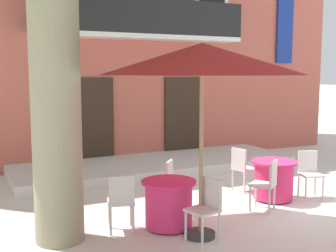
{
  "coord_description": "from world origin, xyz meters",
  "views": [
    {
      "loc": [
        -5.26,
        -5.71,
        2.44
      ],
      "look_at": [
        -1.28,
        2.45,
        1.3
      ],
      "focal_mm": 45.99,
      "sensor_mm": 36.0,
      "label": 1
    }
  ],
  "objects_px": {
    "cafe_table_near_tree": "(169,204)",
    "cafe_chair_near_tree_2": "(175,183)",
    "cafe_chair_near_tree_1": "(206,205)",
    "cafe_chair_middle_1": "(309,171)",
    "cafe_table_middle": "(273,180)",
    "cafe_chair_middle_0": "(267,182)",
    "cafe_umbrella": "(202,60)",
    "cafe_chair_near_tree_0": "(121,199)",
    "cafe_chair_middle_2": "(242,166)"
  },
  "relations": [
    {
      "from": "cafe_chair_near_tree_0",
      "to": "cafe_table_near_tree",
      "type": "bearing_deg",
      "value": -9.17
    },
    {
      "from": "cafe_chair_middle_0",
      "to": "cafe_chair_middle_1",
      "type": "height_order",
      "value": "same"
    },
    {
      "from": "cafe_chair_near_tree_2",
      "to": "cafe_chair_middle_0",
      "type": "height_order",
      "value": "same"
    },
    {
      "from": "cafe_table_middle",
      "to": "cafe_chair_middle_0",
      "type": "bearing_deg",
      "value": -138.33
    },
    {
      "from": "cafe_chair_middle_1",
      "to": "cafe_chair_middle_0",
      "type": "bearing_deg",
      "value": -166.11
    },
    {
      "from": "cafe_table_near_tree",
      "to": "cafe_umbrella",
      "type": "height_order",
      "value": "cafe_umbrella"
    },
    {
      "from": "cafe_chair_middle_1",
      "to": "cafe_chair_near_tree_2",
      "type": "bearing_deg",
      "value": 173.2
    },
    {
      "from": "cafe_chair_near_tree_0",
      "to": "cafe_chair_middle_2",
      "type": "bearing_deg",
      "value": 19.74
    },
    {
      "from": "cafe_table_near_tree",
      "to": "cafe_chair_middle_1",
      "type": "height_order",
      "value": "cafe_chair_middle_1"
    },
    {
      "from": "cafe_chair_near_tree_0",
      "to": "cafe_chair_near_tree_1",
      "type": "height_order",
      "value": "same"
    },
    {
      "from": "cafe_table_middle",
      "to": "cafe_chair_middle_1",
      "type": "relative_size",
      "value": 0.95
    },
    {
      "from": "cafe_chair_near_tree_1",
      "to": "cafe_table_middle",
      "type": "relative_size",
      "value": 1.05
    },
    {
      "from": "cafe_chair_middle_0",
      "to": "cafe_umbrella",
      "type": "distance_m",
      "value": 2.71
    },
    {
      "from": "cafe_table_near_tree",
      "to": "cafe_chair_near_tree_2",
      "type": "xyz_separation_m",
      "value": [
        0.42,
        0.62,
        0.14
      ]
    },
    {
      "from": "cafe_table_near_tree",
      "to": "cafe_chair_middle_1",
      "type": "bearing_deg",
      "value": 5.22
    },
    {
      "from": "cafe_table_middle",
      "to": "cafe_chair_middle_2",
      "type": "height_order",
      "value": "cafe_chair_middle_2"
    },
    {
      "from": "cafe_chair_near_tree_2",
      "to": "cafe_chair_middle_0",
      "type": "distance_m",
      "value": 1.62
    },
    {
      "from": "cafe_chair_middle_1",
      "to": "cafe_chair_middle_2",
      "type": "height_order",
      "value": "same"
    },
    {
      "from": "cafe_chair_middle_1",
      "to": "cafe_umbrella",
      "type": "distance_m",
      "value": 3.71
    },
    {
      "from": "cafe_chair_near_tree_2",
      "to": "cafe_chair_middle_1",
      "type": "bearing_deg",
      "value": -6.8
    },
    {
      "from": "cafe_table_middle",
      "to": "cafe_chair_middle_0",
      "type": "distance_m",
      "value": 0.77
    },
    {
      "from": "cafe_chair_near_tree_0",
      "to": "cafe_umbrella",
      "type": "bearing_deg",
      "value": -34.19
    },
    {
      "from": "cafe_chair_near_tree_2",
      "to": "cafe_table_middle",
      "type": "distance_m",
      "value": 2.05
    },
    {
      "from": "cafe_chair_middle_0",
      "to": "cafe_chair_middle_2",
      "type": "bearing_deg",
      "value": 74.02
    },
    {
      "from": "cafe_table_near_tree",
      "to": "cafe_chair_near_tree_1",
      "type": "height_order",
      "value": "cafe_chair_near_tree_1"
    },
    {
      "from": "cafe_chair_near_tree_0",
      "to": "cafe_chair_near_tree_2",
      "type": "height_order",
      "value": "same"
    },
    {
      "from": "cafe_table_near_tree",
      "to": "cafe_chair_middle_1",
      "type": "distance_m",
      "value": 3.22
    },
    {
      "from": "cafe_chair_near_tree_1",
      "to": "cafe_chair_near_tree_2",
      "type": "xyz_separation_m",
      "value": [
        0.17,
        1.33,
        0.0
      ]
    },
    {
      "from": "cafe_chair_near_tree_1",
      "to": "cafe_umbrella",
      "type": "height_order",
      "value": "cafe_umbrella"
    },
    {
      "from": "cafe_umbrella",
      "to": "cafe_chair_middle_1",
      "type": "bearing_deg",
      "value": 16.08
    },
    {
      "from": "cafe_chair_near_tree_1",
      "to": "cafe_chair_middle_0",
      "type": "xyz_separation_m",
      "value": [
        1.65,
        0.68,
        0.0
      ]
    },
    {
      "from": "cafe_table_near_tree",
      "to": "cafe_chair_near_tree_2",
      "type": "relative_size",
      "value": 0.95
    },
    {
      "from": "cafe_table_near_tree",
      "to": "cafe_table_middle",
      "type": "height_order",
      "value": "same"
    },
    {
      "from": "cafe_chair_near_tree_2",
      "to": "cafe_table_middle",
      "type": "bearing_deg",
      "value": -4.2
    },
    {
      "from": "cafe_chair_near_tree_1",
      "to": "cafe_table_middle",
      "type": "bearing_deg",
      "value": 28.14
    },
    {
      "from": "cafe_chair_near_tree_0",
      "to": "cafe_chair_near_tree_2",
      "type": "xyz_separation_m",
      "value": [
        1.17,
        0.5,
        0.0
      ]
    },
    {
      "from": "cafe_chair_near_tree_1",
      "to": "cafe_table_near_tree",
      "type": "bearing_deg",
      "value": 110.03
    },
    {
      "from": "cafe_chair_near_tree_0",
      "to": "cafe_chair_middle_1",
      "type": "relative_size",
      "value": 1.0
    },
    {
      "from": "cafe_chair_middle_0",
      "to": "cafe_chair_near_tree_2",
      "type": "bearing_deg",
      "value": 156.25
    },
    {
      "from": "cafe_table_middle",
      "to": "cafe_chair_middle_1",
      "type": "height_order",
      "value": "cafe_chair_middle_1"
    },
    {
      "from": "cafe_umbrella",
      "to": "cafe_table_near_tree",
      "type": "bearing_deg",
      "value": 114.39
    },
    {
      "from": "cafe_chair_near_tree_2",
      "to": "cafe_chair_middle_1",
      "type": "xyz_separation_m",
      "value": [
        2.77,
        -0.33,
        0.0
      ]
    },
    {
      "from": "cafe_chair_near_tree_1",
      "to": "cafe_umbrella",
      "type": "bearing_deg",
      "value": 92.16
    },
    {
      "from": "cafe_table_middle",
      "to": "cafe_umbrella",
      "type": "bearing_deg",
      "value": -155.05
    },
    {
      "from": "cafe_chair_near_tree_2",
      "to": "cafe_umbrella",
      "type": "bearing_deg",
      "value": -98.29
    },
    {
      "from": "cafe_chair_middle_1",
      "to": "cafe_table_near_tree",
      "type": "bearing_deg",
      "value": -174.78
    },
    {
      "from": "cafe_table_middle",
      "to": "cafe_chair_middle_2",
      "type": "relative_size",
      "value": 0.95
    },
    {
      "from": "cafe_chair_near_tree_1",
      "to": "cafe_chair_middle_1",
      "type": "height_order",
      "value": "same"
    },
    {
      "from": "cafe_chair_near_tree_1",
      "to": "cafe_chair_near_tree_2",
      "type": "bearing_deg",
      "value": 82.89
    },
    {
      "from": "cafe_table_near_tree",
      "to": "cafe_chair_middle_1",
      "type": "relative_size",
      "value": 0.95
    }
  ]
}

